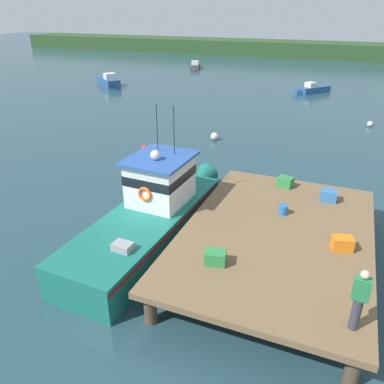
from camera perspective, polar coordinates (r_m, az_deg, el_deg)
ground_plane at (r=15.07m, az=-6.20°, el=-6.10°), size 200.00×200.00×0.00m
dock at (r=13.17m, az=12.44°, el=-6.24°), size 6.00×9.00×1.20m
main_fishing_boat at (r=14.39m, az=-5.77°, el=-3.07°), size 2.90×9.87×4.80m
crate_stack_mid_dock at (r=12.70m, az=21.44°, el=-7.10°), size 0.70×0.59×0.42m
crate_stack_near_edge at (r=16.32m, az=13.71°, el=1.50°), size 0.69×0.58×0.41m
crate_single_far at (r=11.26m, az=3.49°, el=-9.68°), size 0.68×0.55×0.40m
crate_single_by_cleat at (r=15.57m, az=19.62°, el=-0.51°), size 0.61×0.45×0.43m
bait_bucket at (r=14.16m, az=13.43°, el=-2.56°), size 0.32×0.32×0.34m
deckhand_by_the_boat at (r=9.64m, az=23.60°, el=-14.34°), size 0.36×0.22×1.63m
moored_boat_outer_mooring at (r=45.03m, az=-12.19°, el=15.77°), size 4.91×4.26×1.38m
moored_boat_far_left at (r=56.58m, az=0.48°, el=18.20°), size 2.17×4.55×1.14m
moored_boat_near_channel at (r=41.92m, az=17.43°, el=14.34°), size 3.34×3.94×1.10m
mooring_buoy_spare_mooring at (r=31.29m, az=24.92°, el=9.16°), size 0.40×0.40×0.40m
mooring_buoy_channel_marker at (r=25.46m, az=3.36°, el=8.26°), size 0.51×0.51×0.51m
mooring_buoy_inshore at (r=23.36m, az=-7.01°, el=6.42°), size 0.47×0.47×0.47m
far_shoreline at (r=73.72m, az=18.39°, el=19.41°), size 120.00×8.00×2.40m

